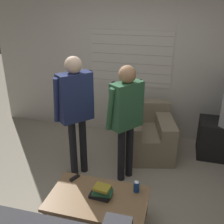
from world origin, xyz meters
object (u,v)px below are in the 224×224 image
at_px(book_stack, 102,192).
at_px(spare_remote, 75,178).
at_px(person_right_standing, 126,111).
at_px(soda_can, 137,187).
at_px(coffee_table, 98,200).
at_px(person_left_standing, 75,103).
at_px(armchair_beige, 147,134).

xyz_separation_m(book_stack, spare_remote, (-0.40, 0.20, -0.05)).
height_order(person_right_standing, spare_remote, person_right_standing).
distance_m(person_right_standing, soda_can, 0.97).
distance_m(coffee_table, person_left_standing, 1.26).
bearing_deg(spare_remote, armchair_beige, 90.36).
distance_m(coffee_table, spare_remote, 0.43).
bearing_deg(coffee_table, soda_can, 27.64).
bearing_deg(person_left_standing, person_right_standing, -42.43).
bearing_deg(armchair_beige, coffee_table, 65.83).
height_order(armchair_beige, person_right_standing, person_right_standing).
bearing_deg(coffee_table, person_right_standing, 84.44).
height_order(armchair_beige, coffee_table, armchair_beige).
xyz_separation_m(person_right_standing, spare_remote, (-0.45, -0.70, -0.62)).
bearing_deg(book_stack, coffee_table, -142.57).
xyz_separation_m(armchair_beige, spare_remote, (-0.66, -1.45, 0.08)).
distance_m(person_left_standing, person_right_standing, 0.67).
xyz_separation_m(armchair_beige, person_left_standing, (-0.87, -0.82, 0.76)).
xyz_separation_m(coffee_table, book_stack, (0.04, 0.03, 0.09)).
distance_m(coffee_table, book_stack, 0.11).
bearing_deg(person_left_standing, soda_can, -83.21).
bearing_deg(soda_can, coffee_table, -152.36).
distance_m(armchair_beige, person_left_standing, 1.41).
distance_m(person_right_standing, spare_remote, 1.04).
bearing_deg(soda_can, book_stack, -153.55).
bearing_deg(person_right_standing, armchair_beige, 20.86).
xyz_separation_m(armchair_beige, person_right_standing, (-0.21, -0.75, 0.70)).
distance_m(book_stack, soda_can, 0.38).
bearing_deg(person_left_standing, spare_remote, -120.00).
height_order(armchair_beige, spare_remote, armchair_beige).
bearing_deg(book_stack, soda_can, 26.45).
bearing_deg(armchair_beige, person_right_standing, 60.45).
height_order(coffee_table, person_left_standing, person_left_standing).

